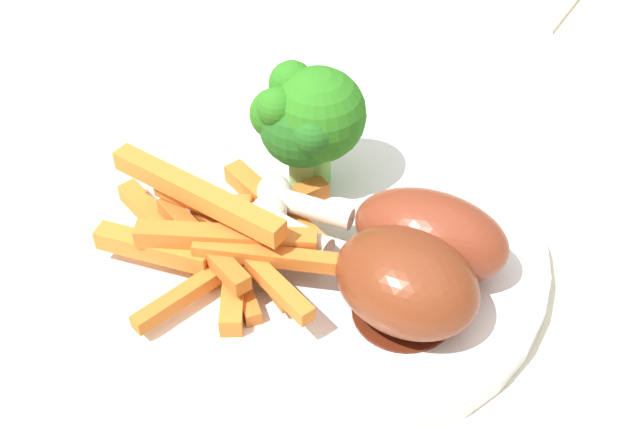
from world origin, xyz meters
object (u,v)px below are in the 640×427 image
(dining_table, at_px, (294,351))
(chicken_drumstick_far, at_px, (398,278))
(broccoli_floret_front, at_px, (312,113))
(broccoli_floret_middle, at_px, (301,124))
(chicken_drumstick_near, at_px, (420,232))
(dinner_plate, at_px, (320,248))
(carrot_fries_pile, at_px, (223,235))

(dining_table, height_order, chicken_drumstick_far, chicken_drumstick_far)
(broccoli_floret_front, height_order, broccoli_floret_middle, broccoli_floret_front)
(broccoli_floret_middle, relative_size, chicken_drumstick_near, 0.52)
(dining_table, bearing_deg, dinner_plate, 162.35)
(dining_table, distance_m, chicken_drumstick_far, 0.14)
(broccoli_floret_middle, height_order, chicken_drumstick_far, broccoli_floret_middle)
(dining_table, relative_size, dinner_plate, 4.94)
(dining_table, distance_m, carrot_fries_pile, 0.12)
(carrot_fries_pile, bearing_deg, dining_table, -167.21)
(dining_table, distance_m, broccoli_floret_front, 0.16)
(carrot_fries_pile, height_order, chicken_drumstick_far, same)
(dining_table, xyz_separation_m, chicken_drumstick_far, (-0.04, 0.06, 0.12))
(dinner_plate, bearing_deg, chicken_drumstick_far, 118.76)
(dinner_plate, xyz_separation_m, broccoli_floret_middle, (0.00, -0.05, 0.05))
(broccoli_floret_front, distance_m, carrot_fries_pile, 0.08)
(dinner_plate, bearing_deg, dining_table, -17.65)
(broccoli_floret_front, height_order, chicken_drumstick_near, broccoli_floret_front)
(dining_table, height_order, carrot_fries_pile, carrot_fries_pile)
(dining_table, bearing_deg, carrot_fries_pile, 12.79)
(chicken_drumstick_near, bearing_deg, broccoli_floret_middle, -55.71)
(dining_table, relative_size, broccoli_floret_front, 16.13)
(dining_table, bearing_deg, broccoli_floret_front, -113.70)
(dining_table, distance_m, dinner_plate, 0.10)
(carrot_fries_pile, xyz_separation_m, chicken_drumstick_far, (-0.08, 0.05, 0.01))
(dining_table, bearing_deg, chicken_drumstick_far, 127.77)
(dining_table, xyz_separation_m, chicken_drumstick_near, (-0.06, 0.03, 0.12))
(carrot_fries_pile, relative_size, chicken_drumstick_near, 1.02)
(broccoli_floret_front, xyz_separation_m, broccoli_floret_middle, (0.01, -0.00, -0.01))
(broccoli_floret_middle, distance_m, carrot_fries_pile, 0.08)
(broccoli_floret_middle, bearing_deg, broccoli_floret_front, 179.31)
(broccoli_floret_front, relative_size, broccoli_floret_middle, 1.12)
(broccoli_floret_front, bearing_deg, dinner_plate, 85.67)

